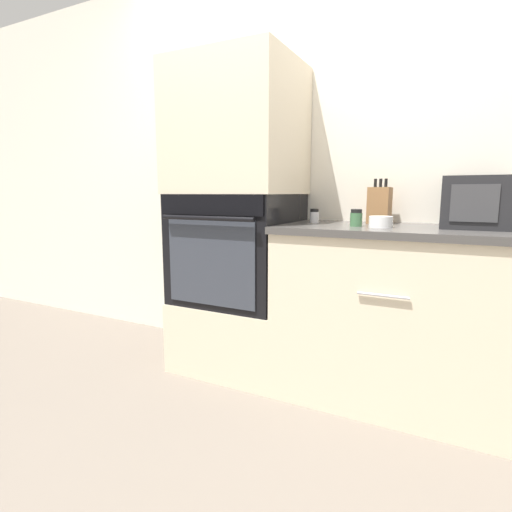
{
  "coord_description": "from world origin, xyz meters",
  "views": [
    {
      "loc": [
        0.83,
        -1.75,
        1.05
      ],
      "look_at": [
        -0.17,
        0.21,
        0.71
      ],
      "focal_mm": 28.0,
      "sensor_mm": 36.0,
      "label": 1
    }
  ],
  "objects_px": {
    "knife_block": "(380,205)",
    "condiment_jar_mid": "(314,216)",
    "condiment_jar_near": "(356,218)",
    "microwave": "(478,202)",
    "bowl": "(381,222)",
    "wall_oven": "(238,248)"
  },
  "relations": [
    {
      "from": "wall_oven",
      "to": "bowl",
      "type": "height_order",
      "value": "wall_oven"
    },
    {
      "from": "microwave",
      "to": "condiment_jar_mid",
      "type": "height_order",
      "value": "microwave"
    },
    {
      "from": "bowl",
      "to": "condiment_jar_near",
      "type": "distance_m",
      "value": 0.12
    },
    {
      "from": "condiment_jar_near",
      "to": "condiment_jar_mid",
      "type": "distance_m",
      "value": 0.3
    },
    {
      "from": "microwave",
      "to": "knife_block",
      "type": "height_order",
      "value": "same"
    },
    {
      "from": "microwave",
      "to": "bowl",
      "type": "bearing_deg",
      "value": -156.57
    },
    {
      "from": "wall_oven",
      "to": "microwave",
      "type": "distance_m",
      "value": 1.27
    },
    {
      "from": "wall_oven",
      "to": "knife_block",
      "type": "height_order",
      "value": "knife_block"
    },
    {
      "from": "knife_block",
      "to": "bowl",
      "type": "relative_size",
      "value": 2.16
    },
    {
      "from": "bowl",
      "to": "condiment_jar_near",
      "type": "relative_size",
      "value": 1.31
    },
    {
      "from": "condiment_jar_near",
      "to": "condiment_jar_mid",
      "type": "relative_size",
      "value": 1.09
    },
    {
      "from": "wall_oven",
      "to": "microwave",
      "type": "height_order",
      "value": "microwave"
    },
    {
      "from": "wall_oven",
      "to": "condiment_jar_mid",
      "type": "height_order",
      "value": "wall_oven"
    },
    {
      "from": "wall_oven",
      "to": "condiment_jar_near",
      "type": "bearing_deg",
      "value": -5.27
    },
    {
      "from": "wall_oven",
      "to": "condiment_jar_near",
      "type": "distance_m",
      "value": 0.74
    },
    {
      "from": "wall_oven",
      "to": "bowl",
      "type": "xyz_separation_m",
      "value": [
        0.83,
        -0.08,
        0.19
      ]
    },
    {
      "from": "knife_block",
      "to": "condiment_jar_mid",
      "type": "distance_m",
      "value": 0.35
    },
    {
      "from": "knife_block",
      "to": "condiment_jar_near",
      "type": "distance_m",
      "value": 0.27
    },
    {
      "from": "knife_block",
      "to": "condiment_jar_mid",
      "type": "relative_size",
      "value": 3.09
    },
    {
      "from": "microwave",
      "to": "wall_oven",
      "type": "bearing_deg",
      "value": -175.51
    },
    {
      "from": "wall_oven",
      "to": "condiment_jar_mid",
      "type": "distance_m",
      "value": 0.49
    },
    {
      "from": "microwave",
      "to": "knife_block",
      "type": "xyz_separation_m",
      "value": [
        -0.46,
        0.09,
        -0.02
      ]
    }
  ]
}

